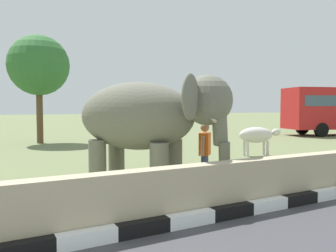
# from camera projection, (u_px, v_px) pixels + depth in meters

# --- Properties ---
(barrier_parapet) EXTENTS (28.00, 0.36, 1.00)m
(barrier_parapet) POSITION_uv_depth(u_px,v_px,m) (141.00, 199.00, 5.70)
(barrier_parapet) COLOR tan
(barrier_parapet) RESTS_ON ground_plane
(elephant) EXTENTS (3.71, 3.92, 2.80)m
(elephant) POSITION_uv_depth(u_px,v_px,m) (149.00, 118.00, 8.36)
(elephant) COLOR #6A695A
(elephant) RESTS_ON ground_plane
(person_handler) EXTENTS (0.54, 0.53, 1.66)m
(person_handler) POSITION_uv_depth(u_px,v_px,m) (205.00, 151.00, 8.78)
(person_handler) COLOR navy
(person_handler) RESTS_ON ground_plane
(cow_near) EXTENTS (1.92, 1.02, 1.23)m
(cow_near) POSITION_uv_depth(u_px,v_px,m) (257.00, 136.00, 14.34)
(cow_near) COLOR beige
(cow_near) RESTS_ON ground_plane
(tree_distant) EXTENTS (3.44, 3.44, 6.20)m
(tree_distant) POSITION_uv_depth(u_px,v_px,m) (39.00, 66.00, 19.34)
(tree_distant) COLOR brown
(tree_distant) RESTS_ON ground_plane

